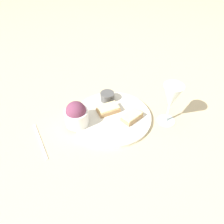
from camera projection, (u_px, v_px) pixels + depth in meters
ground_plane at (112, 118)px, 0.89m from camera, size 4.00×4.00×0.00m
dinner_plate at (112, 117)px, 0.88m from camera, size 0.32×0.32×0.01m
salad_bowl at (76, 114)px, 0.82m from camera, size 0.09×0.09×0.10m
sauce_ramekin at (106, 96)px, 0.94m from camera, size 0.06×0.06×0.04m
cheese_toast_near at (108, 109)px, 0.89m from camera, size 0.10×0.07×0.03m
cheese_toast_far at (132, 117)px, 0.86m from camera, size 0.10×0.08×0.03m
wine_glass at (171, 98)px, 0.80m from camera, size 0.07×0.07×0.17m
fork at (40, 141)px, 0.80m from camera, size 0.06×0.18×0.01m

